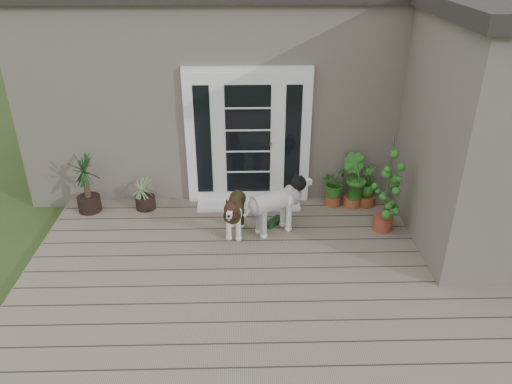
{
  "coord_description": "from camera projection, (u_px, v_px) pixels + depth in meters",
  "views": [
    {
      "loc": [
        -0.26,
        -4.48,
        3.95
      ],
      "look_at": [
        -0.1,
        1.75,
        0.7
      ],
      "focal_mm": 34.85,
      "sensor_mm": 36.0,
      "label": 1
    }
  ],
  "objects": [
    {
      "name": "clog_left",
      "position": [
        254.0,
        206.0,
        7.79
      ],
      "size": [
        0.22,
        0.28,
        0.08
      ],
      "primitive_type": null,
      "rotation": [
        0.0,
        0.0,
        0.48
      ],
      "color": "black",
      "rests_on": "deck"
    },
    {
      "name": "house_wing",
      "position": [
        486.0,
        141.0,
        6.48
      ],
      "size": [
        1.6,
        2.4,
        3.1
      ],
      "primitive_type": "cube",
      "color": "#665E54",
      "rests_on": "ground"
    },
    {
      "name": "brindle_dog",
      "position": [
        235.0,
        214.0,
        7.0
      ],
      "size": [
        0.43,
        0.8,
        0.64
      ],
      "primitive_type": null,
      "rotation": [
        0.0,
        0.0,
        3.0
      ],
      "color": "#362713",
      "rests_on": "deck"
    },
    {
      "name": "herb_a",
      "position": [
        334.0,
        189.0,
        7.78
      ],
      "size": [
        0.59,
        0.59,
        0.55
      ],
      "primitive_type": "imported",
      "rotation": [
        0.0,
        0.0,
        1.02
      ],
      "color": "#235418",
      "rests_on": "deck"
    },
    {
      "name": "sapling",
      "position": [
        388.0,
        182.0,
        6.9
      ],
      "size": [
        0.58,
        0.58,
        1.51
      ],
      "primitive_type": null,
      "rotation": [
        0.0,
        0.0,
        0.39
      ],
      "color": "#235D1A",
      "rests_on": "deck"
    },
    {
      "name": "herb_c",
      "position": [
        367.0,
        189.0,
        7.79
      ],
      "size": [
        0.38,
        0.38,
        0.54
      ],
      "primitive_type": "imported",
      "rotation": [
        0.0,
        0.0,
        4.61
      ],
      "color": "#1F5B1A",
      "rests_on": "deck"
    },
    {
      "name": "white_dog",
      "position": [
        274.0,
        209.0,
        7.02
      ],
      "size": [
        0.96,
        0.74,
        0.74
      ],
      "primitive_type": null,
      "rotation": [
        0.0,
        0.0,
        -1.1
      ],
      "color": "silver",
      "rests_on": "deck"
    },
    {
      "name": "yucca",
      "position": [
        86.0,
        183.0,
        7.51
      ],
      "size": [
        0.66,
        0.66,
        0.96
      ],
      "primitive_type": null,
      "rotation": [
        0.0,
        0.0,
        -0.0
      ],
      "color": "black",
      "rests_on": "deck"
    },
    {
      "name": "door_unit",
      "position": [
        248.0,
        137.0,
        7.55
      ],
      "size": [
        1.9,
        0.14,
        2.15
      ],
      "primitive_type": "cube",
      "color": "white",
      "rests_on": "deck"
    },
    {
      "name": "spider_plant",
      "position": [
        144.0,
        192.0,
        7.68
      ],
      "size": [
        0.6,
        0.6,
        0.55
      ],
      "primitive_type": null,
      "rotation": [
        0.0,
        0.0,
        0.2
      ],
      "color": "#8F9F62",
      "rests_on": "deck"
    },
    {
      "name": "house_main",
      "position": [
        257.0,
        79.0,
        9.21
      ],
      "size": [
        7.4,
        4.0,
        3.1
      ],
      "primitive_type": "cube",
      "color": "#665E54",
      "rests_on": "ground"
    },
    {
      "name": "clog_right",
      "position": [
        273.0,
        222.0,
        7.33
      ],
      "size": [
        0.34,
        0.35,
        0.1
      ],
      "primitive_type": null,
      "rotation": [
        0.0,
        0.0,
        -0.76
      ],
      "color": "black",
      "rests_on": "deck"
    },
    {
      "name": "deck",
      "position": [
        267.0,
        288.0,
        6.13
      ],
      "size": [
        6.2,
        4.6,
        0.12
      ],
      "primitive_type": "cube",
      "color": "#6B5B4C",
      "rests_on": "ground"
    },
    {
      "name": "herb_b",
      "position": [
        353.0,
        188.0,
        7.72
      ],
      "size": [
        0.6,
        0.6,
        0.64
      ],
      "primitive_type": "imported",
      "rotation": [
        0.0,
        0.0,
        2.41
      ],
      "color": "#1A5719",
      "rests_on": "deck"
    },
    {
      "name": "door_step",
      "position": [
        249.0,
        204.0,
        7.86
      ],
      "size": [
        1.6,
        0.4,
        0.05
      ],
      "primitive_type": "cube",
      "color": "white",
      "rests_on": "deck"
    }
  ]
}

